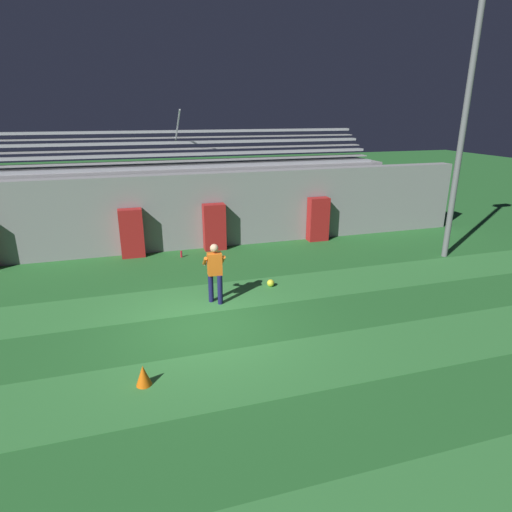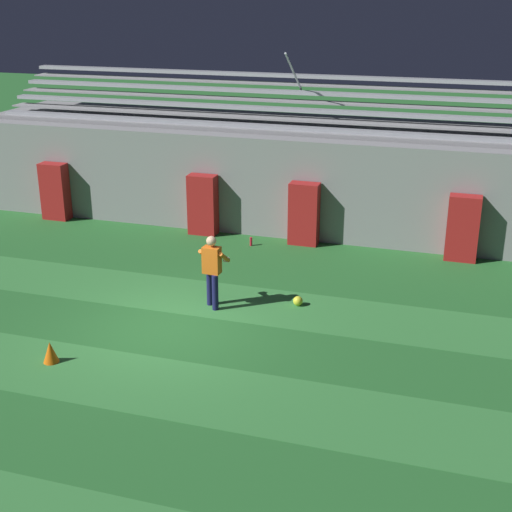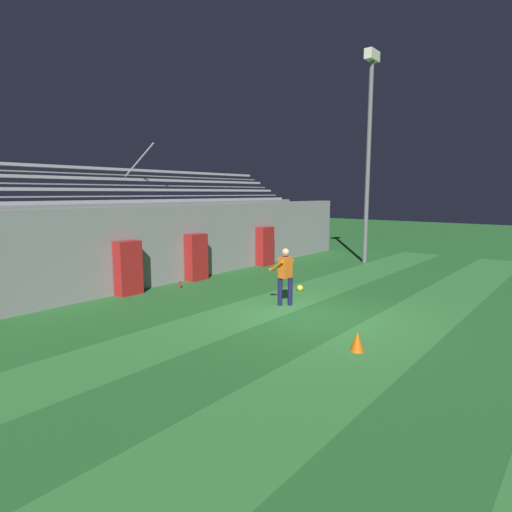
% 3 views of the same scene
% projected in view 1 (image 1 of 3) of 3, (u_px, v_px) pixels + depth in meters
% --- Properties ---
extents(ground_plane, '(80.00, 80.00, 0.00)m').
position_uv_depth(ground_plane, '(204.00, 327.00, 10.35)').
color(ground_plane, '#286B2D').
extents(turf_stripe_mid, '(28.00, 1.92, 0.01)m').
position_uv_depth(turf_stripe_mid, '(224.00, 377.00, 8.38)').
color(turf_stripe_mid, '#38843D').
rests_on(turf_stripe_mid, ground).
extents(turf_stripe_far, '(28.00, 1.92, 0.01)m').
position_uv_depth(turf_stripe_far, '(194.00, 299.00, 11.86)').
color(turf_stripe_far, '#38843D').
rests_on(turf_stripe_far, ground).
extents(back_wall, '(24.00, 0.60, 2.80)m').
position_uv_depth(back_wall, '(172.00, 212.00, 15.80)').
color(back_wall, gray).
rests_on(back_wall, ground).
extents(padding_pillar_gate_left, '(0.81, 0.44, 1.73)m').
position_uv_depth(padding_pillar_gate_left, '(132.00, 233.00, 15.07)').
color(padding_pillar_gate_left, '#B21E1E').
rests_on(padding_pillar_gate_left, ground).
extents(padding_pillar_gate_right, '(0.81, 0.44, 1.73)m').
position_uv_depth(padding_pillar_gate_right, '(214.00, 227.00, 15.87)').
color(padding_pillar_gate_right, '#B21E1E').
rests_on(padding_pillar_gate_right, ground).
extents(padding_pillar_far_right, '(0.81, 0.44, 1.73)m').
position_uv_depth(padding_pillar_far_right, '(318.00, 219.00, 17.02)').
color(padding_pillar_far_right, '#B21E1E').
rests_on(padding_pillar_far_right, ground).
extents(bleacher_stand, '(18.00, 3.35, 5.03)m').
position_uv_depth(bleacher_stand, '(166.00, 200.00, 17.57)').
color(bleacher_stand, gray).
rests_on(bleacher_stand, ground).
extents(floodlight_pole, '(0.90, 0.36, 9.42)m').
position_uv_depth(floodlight_pole, '(470.00, 82.00, 13.52)').
color(floodlight_pole, slate).
rests_on(floodlight_pole, ground).
extents(goalkeeper, '(0.60, 0.59, 1.67)m').
position_uv_depth(goalkeeper, '(215.00, 270.00, 11.36)').
color(goalkeeper, '#19194C').
rests_on(goalkeeper, ground).
extents(soccer_ball, '(0.22, 0.22, 0.22)m').
position_uv_depth(soccer_ball, '(271.00, 283.00, 12.69)').
color(soccer_ball, yellow).
rests_on(soccer_ball, ground).
extents(traffic_cone, '(0.30, 0.30, 0.42)m').
position_uv_depth(traffic_cone, '(143.00, 375.00, 8.08)').
color(traffic_cone, orange).
rests_on(traffic_cone, ground).
extents(water_bottle, '(0.07, 0.07, 0.24)m').
position_uv_depth(water_bottle, '(181.00, 254.00, 15.22)').
color(water_bottle, red).
rests_on(water_bottle, ground).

